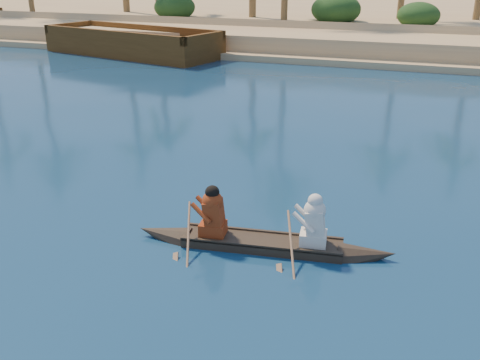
% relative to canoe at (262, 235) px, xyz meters
% --- Properties ---
extents(ground, '(160.00, 160.00, 0.00)m').
position_rel_canoe_xyz_m(ground, '(-4.12, -1.65, -0.27)').
color(ground, '#0B2B4A').
rests_on(ground, ground).
extents(sandy_embankment, '(150.00, 51.00, 1.50)m').
position_rel_canoe_xyz_m(sandy_embankment, '(-4.12, 45.24, 0.26)').
color(sandy_embankment, tan).
rests_on(sandy_embankment, ground).
extents(shrub_cluster, '(100.00, 6.00, 2.40)m').
position_rel_canoe_xyz_m(shrub_cluster, '(-4.12, 29.85, 0.93)').
color(shrub_cluster, black).
rests_on(shrub_cluster, ground).
extents(canoe, '(5.10, 1.40, 1.39)m').
position_rel_canoe_xyz_m(canoe, '(0.00, 0.00, 0.00)').
color(canoe, '#30261A').
rests_on(canoe, ground).
extents(barge_mid, '(12.00, 6.35, 1.90)m').
position_rel_canoe_xyz_m(barge_mid, '(-15.09, 20.35, 0.40)').
color(barge_mid, '#5C3513').
rests_on(barge_mid, ground).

